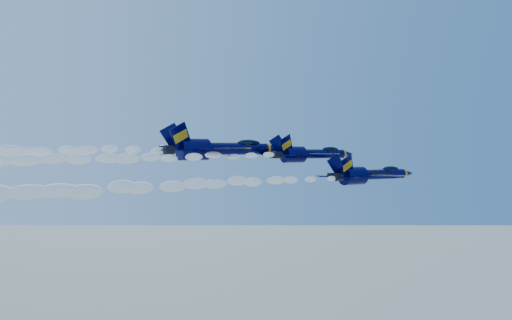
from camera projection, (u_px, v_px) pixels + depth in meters
jet_lead at (370, 174)px, 72.41m from camera, size 16.72×13.71×6.21m
smoke_trail_jet_lead at (98, 190)px, 51.07m from camera, size 63.98×2.26×2.04m
jet_second at (310, 154)px, 74.98m from camera, size 15.69×12.87×5.83m
smoke_trail_jet_second at (31, 160)px, 53.88m from camera, size 63.98×2.12×1.91m
jet_third at (218, 149)px, 70.53m from camera, size 19.53×16.02×7.26m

